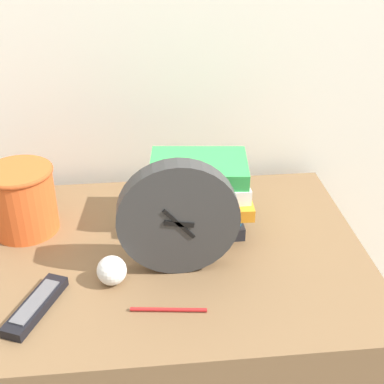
% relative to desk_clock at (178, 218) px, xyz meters
% --- Properties ---
extents(wall_back, '(6.00, 0.04, 2.40)m').
position_rel_desk_clock_xyz_m(wall_back, '(-0.09, 0.47, 0.29)').
color(wall_back, silver).
rests_on(wall_back, ground_plane).
extents(desk, '(1.05, 0.67, 0.78)m').
position_rel_desk_clock_xyz_m(desk, '(-0.09, 0.07, -0.52)').
color(desk, brown).
rests_on(desk, ground_plane).
extents(desk_clock, '(0.26, 0.05, 0.26)m').
position_rel_desk_clock_xyz_m(desk_clock, '(0.00, 0.00, 0.00)').
color(desk_clock, '#333333').
rests_on(desk_clock, desk).
extents(book_stack, '(0.24, 0.21, 0.17)m').
position_rel_desk_clock_xyz_m(book_stack, '(0.07, 0.17, -0.04)').
color(book_stack, '#232328').
rests_on(book_stack, desk).
extents(basket, '(0.16, 0.16, 0.16)m').
position_rel_desk_clock_xyz_m(basket, '(-0.35, 0.19, -0.04)').
color(basket, '#E05623').
rests_on(basket, desk).
extents(tv_remote, '(0.11, 0.18, 0.02)m').
position_rel_desk_clock_xyz_m(tv_remote, '(-0.29, -0.10, -0.12)').
color(tv_remote, black).
rests_on(tv_remote, desk).
extents(crumpled_paper_ball, '(0.06, 0.06, 0.06)m').
position_rel_desk_clock_xyz_m(crumpled_paper_ball, '(-0.14, -0.03, -0.10)').
color(crumpled_paper_ball, white).
rests_on(crumpled_paper_ball, desk).
extents(pen, '(0.15, 0.03, 0.01)m').
position_rel_desk_clock_xyz_m(pen, '(-0.03, -0.13, -0.12)').
color(pen, '#B21E1E').
rests_on(pen, desk).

